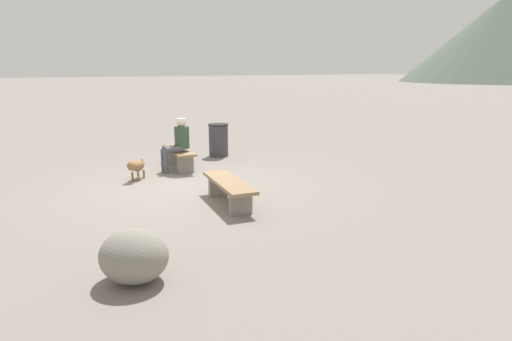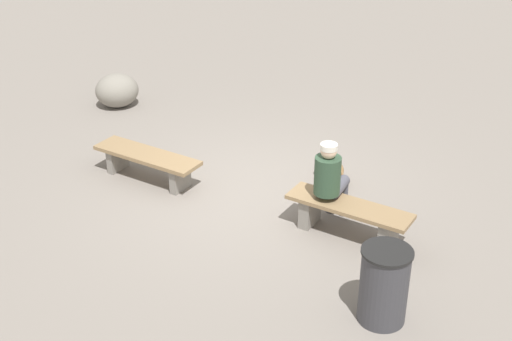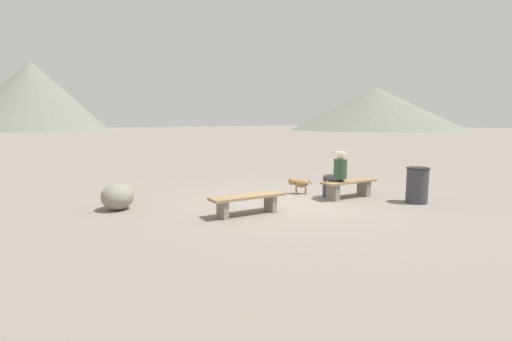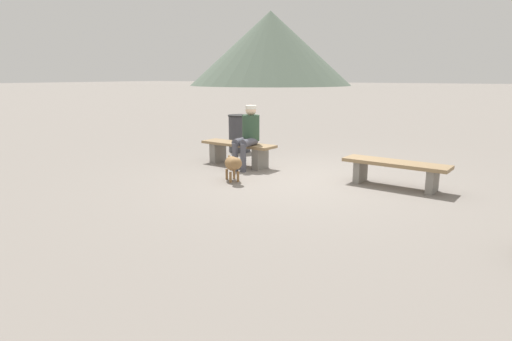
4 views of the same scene
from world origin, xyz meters
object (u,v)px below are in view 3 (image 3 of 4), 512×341
Objects in this scene: bench_right at (349,186)px; dog at (299,183)px; bench_left at (247,200)px; trash_bin at (417,185)px; boulder at (118,196)px; seated_person at (337,171)px.

bench_right reaches higher than dog.
dog is at bearing 28.28° from bench_left.
boulder is at bearing 149.36° from trash_bin.
seated_person is 1.19m from dog.
trash_bin is (1.20, -1.51, -0.28)m from seated_person.
bench_right is at bearing 160.43° from dog.
bench_left is 2.68m from dog.
dog is (-0.68, 1.18, -0.00)m from bench_right.
bench_left is 2.99m from boulder.
boulder is (-5.26, 2.26, -0.00)m from bench_right.
dog is 0.60× the size of trash_bin.
dog is 3.00m from trash_bin.
bench_right is at bearing 122.44° from trash_bin.
bench_left is 1.39× the size of seated_person.
bench_right is (3.15, -0.14, -0.00)m from bench_left.
trash_bin reaches higher than bench_left.
boulder reaches higher than bench_right.
dog is at bearing 108.04° from seated_person.
boulder is (-6.14, 3.64, -0.13)m from trash_bin.
bench_right is 1.89× the size of trash_bin.
boulder is at bearing 140.30° from bench_left.
trash_bin is at bearing 161.85° from dog.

